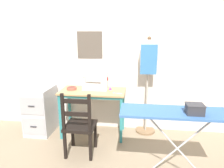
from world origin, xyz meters
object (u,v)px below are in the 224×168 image
Objects in this scene: filing_cabinet at (40,110)px; dress_form at (148,64)px; fabric_bowl at (72,88)px; thread_spool_near_machine at (110,89)px; wooden_chair at (80,126)px; storage_box at (195,109)px; scissors at (116,93)px; ironing_board at (180,115)px; sewing_machine at (96,82)px.

filing_cabinet is 0.49× the size of dress_form.
filing_cabinet is (-0.55, -0.02, -0.39)m from fabric_bowl.
thread_spool_near_machine is 0.05× the size of wooden_chair.
filing_cabinet is at bearing 155.34° from storage_box.
filing_cabinet is at bearing 146.22° from wooden_chair.
scissors is at bearing -56.02° from thread_spool_near_machine.
fabric_bowl is at bearing 115.94° from wooden_chair.
dress_form is at bearing 108.63° from storage_box.
filing_cabinet is (-0.83, 0.56, -0.04)m from wooden_chair.
dress_form is 1.24m from ironing_board.
sewing_machine is 0.26× the size of dress_form.
storage_box is (0.88, -0.90, 0.14)m from scissors.
ironing_board reaches higher than thread_spool_near_machine.
storage_box is at bearing -41.32° from sewing_machine.
wooden_chair reaches higher than fabric_bowl.
wooden_chair is 5.27× the size of storage_box.
thread_spool_near_machine is at bearing -166.20° from dress_form.
sewing_machine is 0.86m from dress_form.
dress_form is (0.80, 0.14, 0.27)m from sewing_machine.
storage_box is (2.15, -0.99, 0.51)m from filing_cabinet.
filing_cabinet is 1.91m from dress_form.
fabric_bowl is at bearing -172.53° from sewing_machine.
sewing_machine is 2.88× the size of scissors.
wooden_chair is at bearing 162.50° from ironing_board.
fabric_bowl is at bearing 171.76° from scissors.
wooden_chair reaches higher than filing_cabinet.
wooden_chair is 1.18× the size of filing_cabinet.
dress_form is (0.91, 0.77, 0.73)m from wooden_chair.
fabric_bowl is at bearing 2.39° from filing_cabinet.
storage_box is at bearing -23.78° from ironing_board.
wooden_chair reaches higher than scissors.
dress_form is at bearing 103.94° from ironing_board.
filing_cabinet is at bearing 176.35° from scissors.
fabric_bowl reaches higher than scissors.
wooden_chair is (-0.11, -0.63, -0.46)m from sewing_machine.
ironing_board is (0.87, -1.01, 0.03)m from thread_spool_near_machine.
scissors is 0.18× the size of filing_cabinet.
fabric_bowl is 3.49× the size of thread_spool_near_machine.
sewing_machine reaches higher than storage_box.
ironing_board reaches higher than scissors.
sewing_machine reaches higher than scissors.
sewing_machine is 2.58× the size of fabric_bowl.
ironing_board reaches higher than fabric_bowl.
ironing_board reaches higher than filing_cabinet.
wooden_chair is at bearing -139.74° from dress_form.
scissors is at bearing -148.11° from dress_form.
sewing_machine is 0.25m from thread_spool_near_machine.
ironing_board is (2.03, -0.93, 0.41)m from filing_cabinet.
sewing_machine is 0.41m from fabric_bowl.
storage_box is (1.21, -1.06, 0.01)m from sewing_machine.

